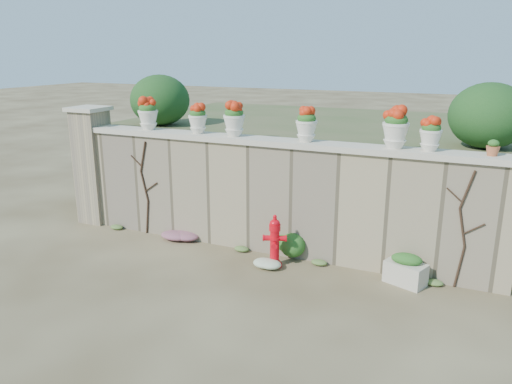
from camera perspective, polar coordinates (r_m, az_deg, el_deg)
The scene contains 21 objects.
ground at distance 7.93m, azimuth -3.16°, elevation -11.18°, with size 80.00×80.00×0.00m, color #493A24.
stone_wall at distance 9.08m, azimuth 1.96°, elevation -0.80°, with size 8.00×0.40×2.00m, color gray.
wall_cap at distance 8.83m, azimuth 2.03°, elevation 5.74°, with size 8.10×0.52×0.10m, color beige.
gate_pillar at distance 11.21m, azimuth -18.08°, elevation 3.00°, with size 0.72×0.72×2.48m.
raised_fill at distance 12.01m, azimuth 7.79°, elevation 3.21°, with size 9.00×6.00×2.00m, color #384C23.
back_shrub_left at distance 11.35m, azimuth -10.92°, elevation 10.27°, with size 1.30×1.30×1.10m, color #143814.
back_shrub_right at distance 9.31m, azimuth 25.04°, elevation 7.92°, with size 1.30×1.30×1.10m, color #143814.
vine_left at distance 10.18m, azimuth -12.58°, elevation 0.62°, with size 0.60×0.04×1.91m.
vine_right at distance 8.25m, azimuth 22.58°, elevation -3.84°, with size 0.60×0.04×1.91m.
fire_hydrant at distance 8.57m, azimuth 2.15°, elevation -5.60°, with size 0.40×0.29×0.93m.
planter_box at distance 8.38m, azimuth 16.74°, elevation -8.51°, with size 0.71×0.55×0.52m.
green_shrub at distance 8.95m, azimuth 3.68°, elevation -5.82°, with size 0.63×0.57×0.60m, color #1E5119.
magenta_clump at distance 9.99m, azimuth -8.93°, elevation -4.82°, with size 0.80×0.53×0.21m, color #B42481.
white_flowers at distance 8.68m, azimuth 1.38°, elevation -7.97°, with size 0.53×0.42×0.19m, color white.
urn_pot_0 at distance 10.08m, azimuth -12.24°, elevation 8.68°, with size 0.39×0.39×0.61m.
urn_pot_1 at distance 9.46m, azimuth -6.68°, elevation 8.30°, with size 0.35×0.35×0.55m.
urn_pot_2 at distance 9.10m, azimuth -2.52°, elevation 8.29°, with size 0.39×0.39×0.62m.
urn_pot_3 at distance 8.57m, azimuth 5.78°, elevation 7.64°, with size 0.37×0.37×0.58m.
urn_pot_4 at distance 8.23m, azimuth 15.68°, elevation 7.05°, with size 0.42×0.42×0.66m.
urn_pot_5 at distance 8.17m, azimuth 19.33°, elevation 6.26°, with size 0.34×0.34×0.53m.
terracotta_pot at distance 8.17m, azimuth 25.45°, elevation 4.51°, with size 0.20×0.20×0.23m.
Camera 1 is at (3.29, -6.25, 3.60)m, focal length 35.00 mm.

